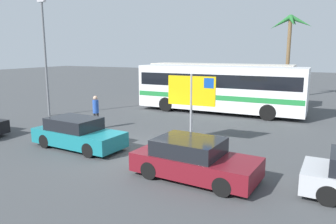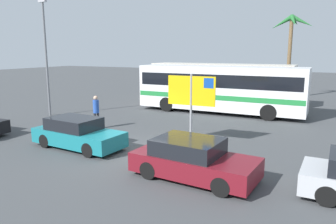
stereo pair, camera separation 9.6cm
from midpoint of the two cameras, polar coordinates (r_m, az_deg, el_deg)
The scene contains 9 objects.
ground at distance 13.94m, azimuth -7.02°, elevation -6.80°, with size 120.00×120.00×0.00m, color #424447.
bus_front_coach at distance 22.28m, azimuth 8.90°, elevation 4.42°, with size 11.18×2.58×3.17m.
bus_rear_coach at distance 26.26m, azimuth 8.97°, elevation 5.35°, with size 11.18×2.58×3.17m.
ferry_sign at distance 14.34m, azimuth 4.14°, elevation 3.26°, with size 2.20×0.15×3.20m.
car_teal at distance 14.66m, azimuth -15.86°, elevation -3.69°, with size 4.29×1.98×1.32m.
car_maroon at distance 10.85m, azimuth 4.31°, elevation -8.38°, with size 4.26×2.18×1.32m.
pedestrian_near_sign at distance 17.86m, azimuth -12.78°, elevation 0.47°, with size 0.32×0.32×1.82m.
lamp_post_left_side at distance 22.23m, azimuth -20.98°, elevation 9.51°, with size 0.56×0.20×7.31m.
palm_tree_seaside at distance 30.63m, azimuth 20.54°, elevation 13.06°, with size 3.54×3.79×7.26m.
Camera 1 is at (7.29, -11.12, 4.18)m, focal length 34.53 mm.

